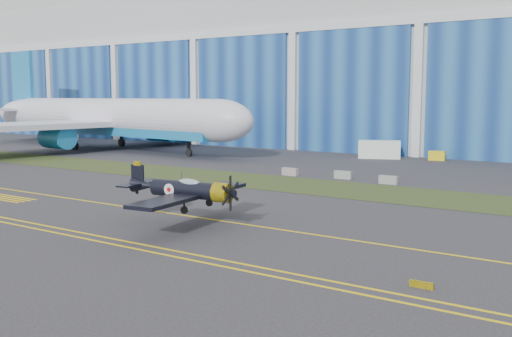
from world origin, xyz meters
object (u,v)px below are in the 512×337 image
Objects in this scene: jetliner at (108,77)px; shipping_container at (379,149)px; warbird at (185,189)px; tug at (437,156)px.

shipping_container is (45.12, 12.18, -11.28)m from jetliner.
warbird is 66.57m from jetliner.
warbird is 2.14× the size of shipping_container.
warbird is 54.33m from tug.
jetliner is (-52.27, 40.01, 9.95)m from warbird.
warbird is 52.69m from shipping_container.
jetliner is at bearing 172.70° from shipping_container.
tug is (8.03, 2.10, -0.66)m from shipping_container.
tug is (53.16, 14.28, -11.94)m from jetliner.
shipping_container is 8.33m from tug.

